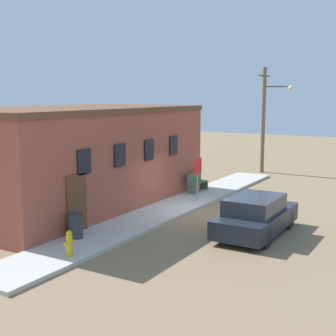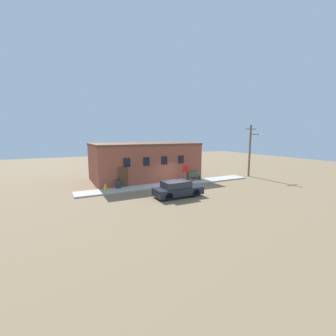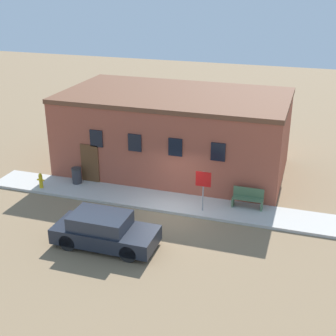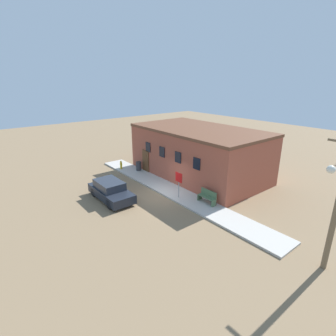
{
  "view_description": "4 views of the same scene",
  "coord_description": "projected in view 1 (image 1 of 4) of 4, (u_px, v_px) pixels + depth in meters",
  "views": [
    {
      "loc": [
        -17.29,
        -8.97,
        4.95
      ],
      "look_at": [
        -0.43,
        1.03,
        1.88
      ],
      "focal_mm": 50.0,
      "sensor_mm": 36.0,
      "label": 1
    },
    {
      "loc": [
        -11.19,
        -20.1,
        5.36
      ],
      "look_at": [
        -0.43,
        1.03,
        1.88
      ],
      "focal_mm": 24.0,
      "sensor_mm": 36.0,
      "label": 2
    },
    {
      "loc": [
        5.87,
        -18.48,
        10.43
      ],
      "look_at": [
        -0.43,
        1.03,
        1.88
      ],
      "focal_mm": 50.0,
      "sensor_mm": 36.0,
      "label": 3
    },
    {
      "loc": [
        14.91,
        -11.27,
        8.6
      ],
      "look_at": [
        -0.43,
        1.03,
        1.88
      ],
      "focal_mm": 28.0,
      "sensor_mm": 36.0,
      "label": 4
    }
  ],
  "objects": [
    {
      "name": "fire_hydrant",
      "position": [
        69.0,
        243.0,
        14.04
      ],
      "size": [
        0.41,
        0.19,
        0.8
      ],
      "color": "gold",
      "rests_on": "sidewalk"
    },
    {
      "name": "bench",
      "position": [
        197.0,
        182.0,
        23.55
      ],
      "size": [
        1.45,
        0.44,
        0.95
      ],
      "color": "#4C6B47",
      "rests_on": "sidewalk"
    },
    {
      "name": "parked_car",
      "position": [
        256.0,
        216.0,
        16.67
      ],
      "size": [
        4.28,
        1.82,
        1.42
      ],
      "color": "black",
      "rests_on": "ground"
    },
    {
      "name": "brick_building",
      "position": [
        73.0,
        156.0,
        21.14
      ],
      "size": [
        12.26,
        6.86,
        4.42
      ],
      "color": "#9E4C38",
      "rests_on": "ground"
    },
    {
      "name": "sidewalk",
      "position": [
        173.0,
        208.0,
        20.49
      ],
      "size": [
        19.87,
        2.05,
        0.13
      ],
      "color": "#BCB7AD",
      "rests_on": "ground"
    },
    {
      "name": "stop_sign",
      "position": [
        198.0,
        171.0,
        21.23
      ],
      "size": [
        0.72,
        0.06,
        1.98
      ],
      "color": "gray",
      "rests_on": "sidewalk"
    },
    {
      "name": "ground_plane",
      "position": [
        194.0,
        212.0,
        19.98
      ],
      "size": [
        80.0,
        80.0,
        0.0
      ],
      "primitive_type": "plane",
      "color": "#846B4C"
    },
    {
      "name": "utility_pole",
      "position": [
        265.0,
        116.0,
        29.64
      ],
      "size": [
        1.8,
        1.98,
        6.66
      ],
      "color": "brown",
      "rests_on": "ground"
    },
    {
      "name": "trash_bin",
      "position": [
        75.0,
        226.0,
        15.85
      ],
      "size": [
        0.53,
        0.53,
        0.86
      ],
      "color": "#333338",
      "rests_on": "sidewalk"
    }
  ]
}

